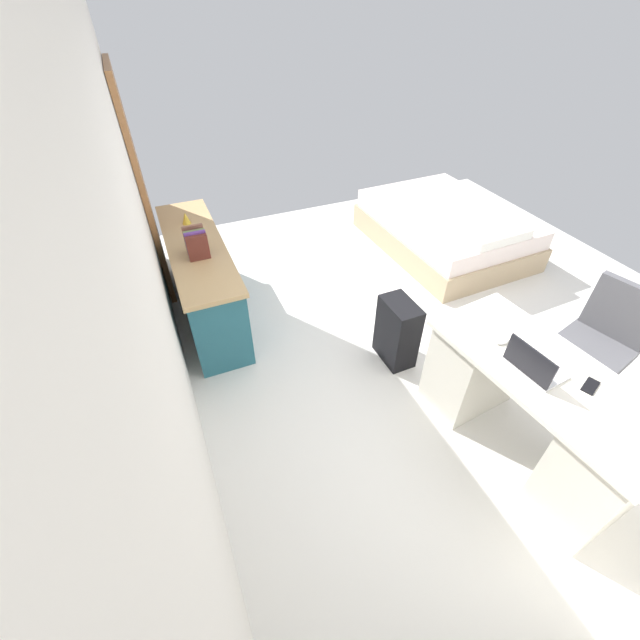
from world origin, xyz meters
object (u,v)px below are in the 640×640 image
(desk, at_px, (530,409))
(figurine_small, at_px, (186,218))
(suitcase_black, at_px, (397,332))
(cell_phone_near_laptop, at_px, (590,386))
(laptop, at_px, (533,365))
(credenza, at_px, (203,279))
(bed, at_px, (445,229))
(computer_mouse, at_px, (502,341))
(office_chair, at_px, (594,349))

(desk, xyz_separation_m, figurine_small, (2.76, 1.68, 0.42))
(suitcase_black, bearing_deg, figurine_small, 37.90)
(cell_phone_near_laptop, bearing_deg, laptop, 22.64)
(figurine_small, bearing_deg, laptop, -149.77)
(desk, bearing_deg, figurine_small, 31.35)
(credenza, bearing_deg, bed, -87.35)
(laptop, xyz_separation_m, cell_phone_near_laptop, (-0.23, -0.22, -0.04))
(desk, bearing_deg, laptop, 63.17)
(suitcase_black, xyz_separation_m, laptop, (-1.03, -0.23, 0.51))
(credenza, height_order, cell_phone_near_laptop, cell_phone_near_laptop)
(bed, relative_size, computer_mouse, 19.41)
(computer_mouse, bearing_deg, suitcase_black, 11.81)
(credenza, height_order, computer_mouse, computer_mouse)
(credenza, distance_m, computer_mouse, 2.61)
(desk, bearing_deg, bed, -25.39)
(office_chair, relative_size, cell_phone_near_laptop, 6.91)
(bed, relative_size, suitcase_black, 3.32)
(laptop, xyz_separation_m, figurine_small, (2.71, 1.58, 0.01))
(credenza, bearing_deg, cell_phone_near_laptop, -144.58)
(office_chair, relative_size, computer_mouse, 9.40)
(office_chair, height_order, credenza, office_chair)
(desk, distance_m, computer_mouse, 0.50)
(computer_mouse, height_order, figurine_small, figurine_small)
(credenza, xyz_separation_m, computer_mouse, (-2.04, -1.59, 0.39))
(bed, bearing_deg, credenza, 92.65)
(bed, bearing_deg, figurine_small, 84.57)
(cell_phone_near_laptop, distance_m, figurine_small, 3.44)
(desk, bearing_deg, suitcase_black, 17.10)
(suitcase_black, height_order, figurine_small, figurine_small)
(suitcase_black, xyz_separation_m, figurine_small, (1.67, 1.35, 0.52))
(bed, bearing_deg, desk, 154.61)
(office_chair, relative_size, laptop, 2.84)
(suitcase_black, distance_m, figurine_small, 2.21)
(suitcase_black, bearing_deg, computer_mouse, -163.23)
(credenza, xyz_separation_m, suitcase_black, (-1.27, -1.34, -0.09))
(computer_mouse, bearing_deg, cell_phone_near_laptop, -162.81)
(credenza, relative_size, figurine_small, 16.36)
(bed, height_order, computer_mouse, computer_mouse)
(office_chair, distance_m, computer_mouse, 0.98)
(office_chair, bearing_deg, cell_phone_near_laptop, 119.44)
(suitcase_black, xyz_separation_m, cell_phone_near_laptop, (-1.26, -0.45, 0.47))
(desk, relative_size, suitcase_black, 2.57)
(laptop, bearing_deg, suitcase_black, 12.60)
(suitcase_black, bearing_deg, credenza, 45.74)
(computer_mouse, relative_size, figurine_small, 0.91)
(bed, xyz_separation_m, computer_mouse, (-2.17, 1.27, 0.52))
(desk, distance_m, suitcase_black, 1.14)
(laptop, relative_size, cell_phone_near_laptop, 2.43)
(bed, bearing_deg, cell_phone_near_laptop, 158.29)
(laptop, relative_size, computer_mouse, 3.31)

